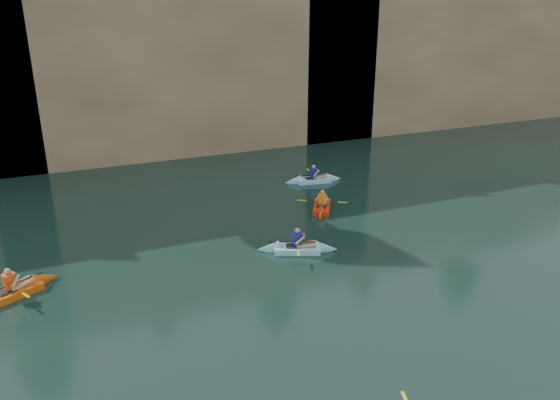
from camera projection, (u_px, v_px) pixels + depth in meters
name	position (u px, v px, depth m)	size (l,w,h in m)	color
ground	(351.00, 368.00, 14.52)	(160.00, 160.00, 0.00)	black
cliff	(140.00, 46.00, 38.27)	(70.00, 16.00, 12.00)	tan
cliff_slab_center	(195.00, 60.00, 32.73)	(24.00, 2.40, 11.40)	tan
cliff_slab_east	(459.00, 59.00, 40.34)	(26.00, 2.40, 9.84)	tan
sea_cave_center	(100.00, 138.00, 31.41)	(3.50, 1.00, 3.20)	black
sea_cave_east	(318.00, 109.00, 36.32)	(5.00, 1.00, 4.50)	black
kayaker_orange	(11.00, 292.00, 17.92)	(3.29, 2.23, 1.27)	#DA560D
kayaker_ltblue_near	(297.00, 248.00, 21.06)	(3.16, 2.27, 1.23)	#8CD5EA
kayaker_red_far	(322.00, 206.00, 25.25)	(2.24, 3.09, 1.17)	red
kayaker_ltblue_mid	(313.00, 180.00, 28.94)	(3.20, 2.34, 1.19)	#98D9FE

